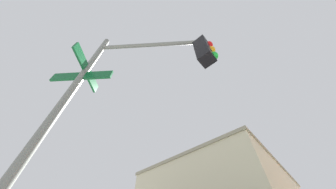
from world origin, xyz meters
The scene contains 1 object.
traffic_signal_near centered at (-6.51, -6.08, 3.90)m, with size 2.48×2.02×5.54m.
Camera 1 is at (-5.09, -6.94, 1.57)m, focal length 17.12 mm.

